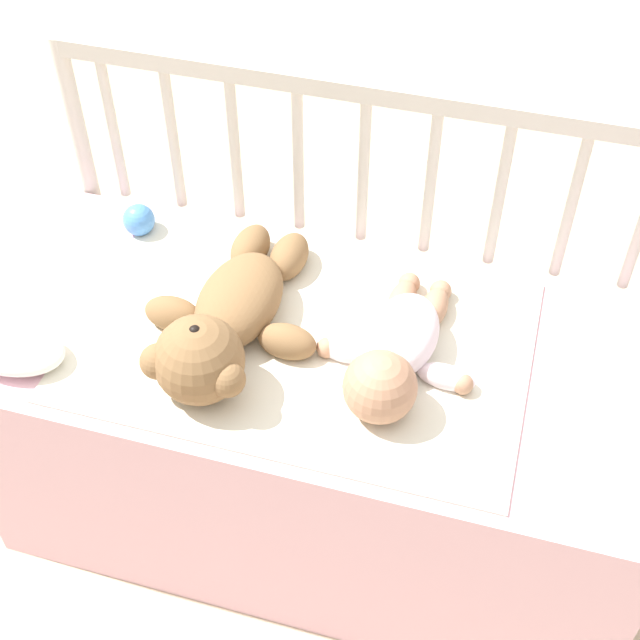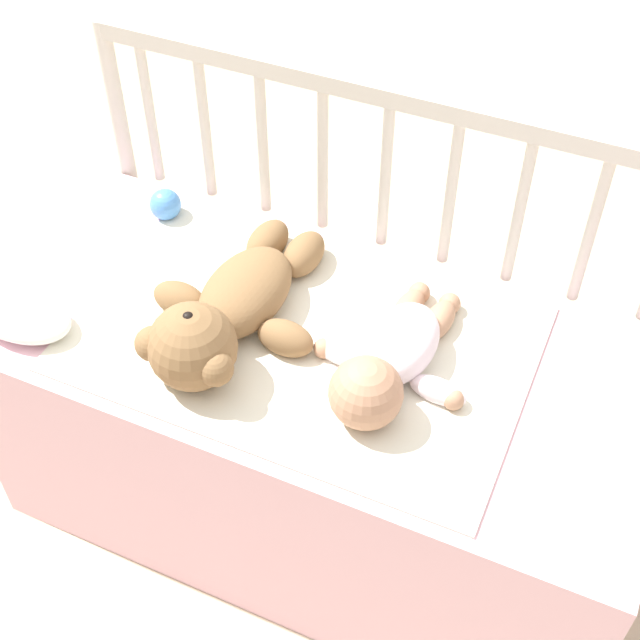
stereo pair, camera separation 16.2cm
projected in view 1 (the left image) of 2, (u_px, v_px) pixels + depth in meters
name	position (u px, v px, depth m)	size (l,w,h in m)	color
ground_plane	(319.00, 505.00, 2.06)	(12.00, 12.00, 0.00)	#C6B293
crib_mattress	(319.00, 434.00, 1.86)	(1.28, 0.60, 0.55)	#EDB7C6
crib_rail	(362.00, 200.00, 1.80)	(1.28, 0.04, 0.92)	beige
blanket	(302.00, 339.00, 1.67)	(0.84, 0.55, 0.01)	silver
teddy_bear	(225.00, 321.00, 1.62)	(0.34, 0.49, 0.16)	olive
baby	(396.00, 351.00, 1.59)	(0.30, 0.39, 0.13)	white
toy_ball	(139.00, 220.00, 1.86)	(0.07, 0.07, 0.07)	#4C8CDB
small_pillow	(11.00, 348.00, 1.62)	(0.21, 0.12, 0.06)	white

